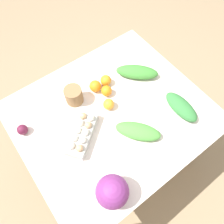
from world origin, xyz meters
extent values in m
plane|color=#937A5B|center=(0.00, 0.00, 0.00)|extent=(8.00, 8.00, 0.00)
cube|color=silver|center=(0.00, 0.00, 0.76)|extent=(1.22, 1.07, 0.03)
cylinder|color=olive|center=(-0.55, -0.48, 0.37)|extent=(0.06, 0.06, 0.74)
cylinder|color=olive|center=(0.55, -0.48, 0.37)|extent=(0.06, 0.06, 0.74)
cylinder|color=olive|center=(-0.55, 0.48, 0.37)|extent=(0.06, 0.06, 0.74)
sphere|color=#7A2D75|center=(0.30, 0.40, 0.86)|extent=(0.18, 0.18, 0.18)
cube|color=#B7B7B2|center=(0.24, 0.02, 0.80)|extent=(0.31, 0.27, 0.06)
sphere|color=tan|center=(0.31, 0.10, 0.85)|extent=(0.04, 0.04, 0.04)
sphere|color=white|center=(0.27, 0.07, 0.85)|extent=(0.04, 0.04, 0.04)
sphere|color=white|center=(0.23, 0.04, 0.85)|extent=(0.04, 0.04, 0.04)
sphere|color=tan|center=(0.19, 0.01, 0.85)|extent=(0.04, 0.04, 0.04)
sphere|color=white|center=(0.15, -0.02, 0.85)|extent=(0.04, 0.04, 0.04)
sphere|color=white|center=(0.34, 0.06, 0.85)|extent=(0.04, 0.04, 0.04)
sphere|color=white|center=(0.30, 0.03, 0.85)|extent=(0.04, 0.04, 0.04)
sphere|color=white|center=(0.26, 0.00, 0.85)|extent=(0.04, 0.04, 0.04)
sphere|color=white|center=(0.22, -0.03, 0.85)|extent=(0.04, 0.04, 0.04)
sphere|color=tan|center=(0.18, -0.06, 0.85)|extent=(0.04, 0.04, 0.04)
cylinder|color=olive|center=(0.14, -0.23, 0.83)|extent=(0.12, 0.12, 0.12)
ellipsoid|color=#4C933D|center=(-0.04, 0.21, 0.81)|extent=(0.27, 0.29, 0.07)
ellipsoid|color=#3D8433|center=(-0.33, -0.15, 0.81)|extent=(0.30, 0.29, 0.08)
ellipsoid|color=#337538|center=(-0.38, 0.25, 0.81)|extent=(0.12, 0.26, 0.07)
sphere|color=#5B1933|center=(0.52, -0.23, 0.81)|extent=(0.07, 0.07, 0.07)
sphere|color=orange|center=(-0.06, -0.15, 0.81)|extent=(0.07, 0.07, 0.07)
sphere|color=orange|center=(-0.11, -0.22, 0.81)|extent=(0.08, 0.08, 0.08)
sphere|color=orange|center=(-0.02, -0.22, 0.82)|extent=(0.08, 0.08, 0.08)
sphere|color=orange|center=(-0.01, -0.05, 0.81)|extent=(0.07, 0.07, 0.07)
camera|label=1|loc=(0.41, 0.55, 2.04)|focal=35.00mm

